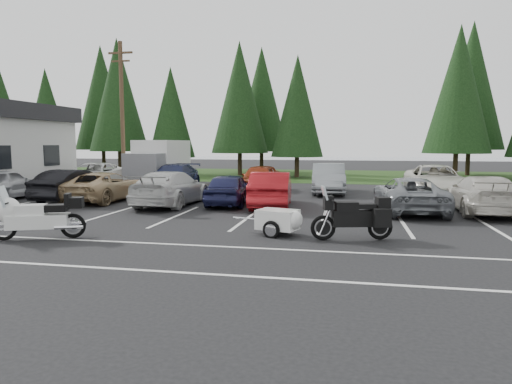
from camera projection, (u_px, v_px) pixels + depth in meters
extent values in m
plane|color=black|center=(226.00, 223.00, 15.51)|extent=(120.00, 120.00, 0.00)
cube|color=#1D3410|center=(300.00, 175.00, 38.90)|extent=(80.00, 16.00, 0.01)
cube|color=gray|center=(348.00, 162.00, 68.32)|extent=(70.00, 50.00, 0.02)
cylinder|color=#473321|center=(122.00, 115.00, 28.70)|extent=(0.26, 0.26, 9.00)
cube|color=#473321|center=(120.00, 53.00, 28.30)|extent=(1.60, 0.12, 0.12)
cube|color=#473321|center=(121.00, 61.00, 28.35)|extent=(1.20, 0.10, 0.10)
cube|color=silver|center=(240.00, 214.00, 17.46)|extent=(32.00, 16.00, 0.01)
cylinder|color=#332316|center=(1.00, 159.00, 42.83)|extent=(0.36, 0.36, 2.50)
cylinder|color=#332316|center=(49.00, 162.00, 40.40)|extent=(0.36, 0.36, 2.16)
cone|color=black|center=(47.00, 112.00, 39.94)|extent=(3.96, 3.96, 7.65)
cylinder|color=#332316|center=(120.00, 158.00, 40.74)|extent=(0.36, 0.36, 2.78)
cone|color=black|center=(118.00, 95.00, 40.15)|extent=(5.10, 5.10, 9.86)
cylinder|color=#332316|center=(172.00, 163.00, 38.32)|extent=(0.36, 0.36, 2.11)
cone|color=black|center=(171.00, 112.00, 37.88)|extent=(3.87, 3.87, 7.48)
cylinder|color=#332316|center=(240.00, 160.00, 38.67)|extent=(0.36, 0.36, 2.62)
cone|color=black|center=(240.00, 97.00, 38.12)|extent=(4.80, 4.80, 9.27)
cylinder|color=#332316|center=(297.00, 163.00, 36.44)|extent=(0.36, 0.36, 2.26)
cone|color=black|center=(297.00, 106.00, 35.96)|extent=(4.14, 4.14, 7.99)
cylinder|color=#332316|center=(455.00, 161.00, 34.53)|extent=(0.36, 0.36, 2.69)
cone|color=black|center=(459.00, 89.00, 33.96)|extent=(4.93, 4.93, 9.52)
cylinder|color=#332316|center=(104.00, 156.00, 45.62)|extent=(0.36, 0.36, 2.88)
cone|color=black|center=(102.00, 98.00, 45.01)|extent=(5.28, 5.28, 10.20)
cylinder|color=#332316|center=(262.00, 158.00, 42.95)|extent=(0.36, 0.36, 2.71)
cone|color=black|center=(262.00, 99.00, 42.38)|extent=(4.97, 4.97, 9.61)
cylinder|color=#332316|center=(468.00, 158.00, 38.70)|extent=(0.36, 0.36, 3.00)
cone|color=black|center=(472.00, 86.00, 38.07)|extent=(5.50, 5.50, 10.62)
imported|color=silver|center=(4.00, 184.00, 21.85)|extent=(1.79, 4.43, 1.51)
imported|color=black|center=(73.00, 185.00, 21.47)|extent=(1.77, 4.57, 1.49)
imported|color=#A2865E|center=(105.00, 186.00, 21.42)|extent=(2.38, 4.96, 1.36)
imported|color=#BCBCBA|center=(171.00, 188.00, 19.90)|extent=(2.18, 5.21, 1.50)
imported|color=#1B1E45|center=(229.00, 189.00, 20.01)|extent=(1.94, 4.23, 1.41)
imported|color=maroon|center=(271.00, 189.00, 19.39)|extent=(2.02, 4.69, 1.50)
imported|color=slate|center=(409.00, 195.00, 17.90)|extent=(2.62, 5.10, 1.38)
imported|color=beige|center=(483.00, 194.00, 17.59)|extent=(2.24, 5.12, 1.47)
imported|color=white|center=(94.00, 175.00, 27.80)|extent=(2.95, 5.65, 1.52)
imported|color=#191F3F|center=(173.00, 177.00, 26.57)|extent=(2.28, 5.23, 1.50)
imported|color=maroon|center=(260.00, 178.00, 25.66)|extent=(2.07, 4.56, 1.52)
imported|color=gray|center=(328.00, 178.00, 24.75)|extent=(1.98, 4.97, 1.61)
imported|color=beige|center=(435.00, 181.00, 23.42)|extent=(2.67, 5.74, 1.59)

